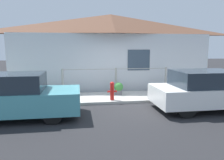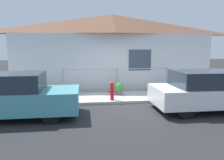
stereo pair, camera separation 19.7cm
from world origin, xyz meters
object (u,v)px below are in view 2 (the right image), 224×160
Objects in this scene: fire_hydrant at (112,90)px; potted_plant_near_hydrant at (119,88)px; car_left at (10,96)px; potted_plant_by_fence at (28,88)px; car_right at (207,91)px.

fire_hydrant is 1.33× the size of potted_plant_near_hydrant.
car_left is at bearing -156.67° from fire_hydrant.
car_left is 2.78m from potted_plant_by_fence.
potted_plant_near_hydrant is (-2.70, 2.35, -0.29)m from car_right.
potted_plant_by_fence is at bearing 92.45° from car_left.
car_right is (6.49, 0.00, 0.00)m from car_left.
potted_plant_near_hydrant is at bearing 31.60° from car_left.
fire_hydrant reaches higher than potted_plant_by_fence.
car_right is 5.27× the size of fire_hydrant.
car_right is 3.45m from fire_hydrant.
potted_plant_near_hydrant is at bearing 64.63° from fire_hydrant.
potted_plant_by_fence is (-3.92, 0.42, 0.04)m from potted_plant_near_hydrant.
potted_plant_by_fence is at bearing 159.30° from fire_hydrant.
car_left reaches higher than fire_hydrant.
car_right is 7.17m from potted_plant_by_fence.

